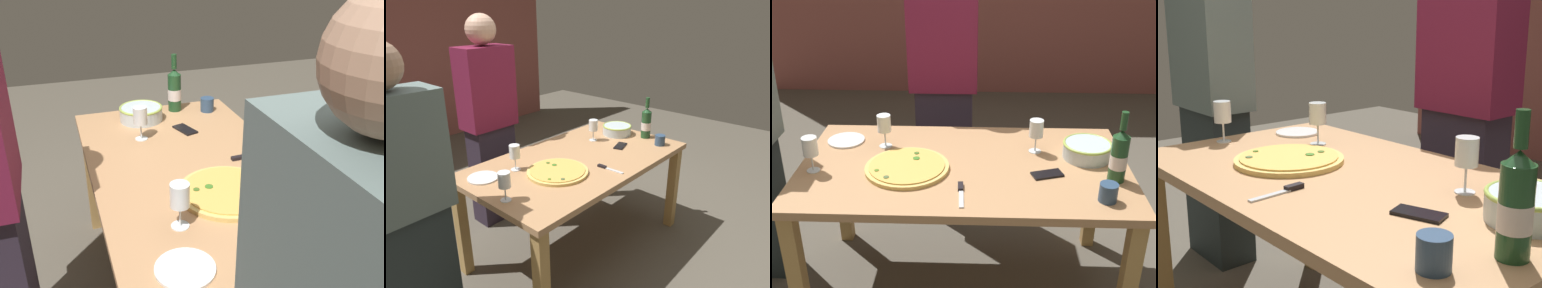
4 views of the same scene
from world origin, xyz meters
The scene contains 13 objects.
ground_plane centered at (0.00, 0.00, 0.00)m, with size 8.00×8.00×0.00m, color #575145.
dining_table centered at (0.00, 0.00, 0.66)m, with size 1.60×0.90×0.75m.
pizza centered at (-0.27, -0.06, 0.76)m, with size 0.40×0.40×0.03m.
serving_bowl centered at (0.61, 0.10, 0.79)m, with size 0.24×0.24×0.08m.
wine_bottle centered at (0.70, -0.13, 0.88)m, with size 0.08×0.08×0.34m.
wine_glass_near_pizza centered at (-0.42, 0.19, 0.87)m, with size 0.07×0.07×0.18m.
wine_glass_by_bottle centered at (-0.71, -0.09, 0.87)m, with size 0.07×0.07×0.17m.
wine_glass_far_left centered at (0.36, 0.15, 0.87)m, with size 0.07×0.07×0.17m.
cup_amber centered at (0.63, -0.31, 0.79)m, with size 0.08×0.08×0.08m, color navy.
side_plate centered at (-0.64, 0.24, 0.76)m, with size 0.19×0.19×0.01m, color white.
cell_phone centered at (0.39, -0.09, 0.76)m, with size 0.07×0.14×0.01m, color black.
pizza_knife centered at (-0.01, -0.26, 0.76)m, with size 0.03×0.20×0.02m.
person_guest_left centered at (-0.16, 0.83, 0.88)m, with size 0.42×0.24×1.73m.
Camera 3 is at (0.08, -2.11, 1.89)m, focal length 46.01 mm.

